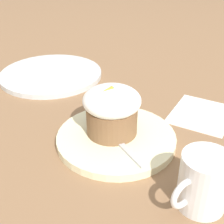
{
  "coord_description": "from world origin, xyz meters",
  "views": [
    {
      "loc": [
        0.28,
        0.37,
        0.34
      ],
      "look_at": [
        -0.0,
        -0.01,
        0.06
      ],
      "focal_mm": 50.0,
      "sensor_mm": 36.0,
      "label": 1
    }
  ],
  "objects": [
    {
      "name": "ground_plane",
      "position": [
        0.0,
        0.0,
        0.0
      ],
      "size": [
        4.0,
        4.0,
        0.0
      ],
      "primitive_type": "plane",
      "color": "#846042"
    },
    {
      "name": "dessert_plate",
      "position": [
        0.0,
        0.0,
        0.01
      ],
      "size": [
        0.22,
        0.22,
        0.01
      ],
      "color": "beige",
      "rests_on": "ground_plane"
    },
    {
      "name": "carrot_cake",
      "position": [
        -0.0,
        -0.01,
        0.06
      ],
      "size": [
        0.1,
        0.1,
        0.09
      ],
      "color": "brown",
      "rests_on": "dessert_plate"
    },
    {
      "name": "spoon",
      "position": [
        0.01,
        0.02,
        0.02
      ],
      "size": [
        0.03,
        0.11,
        0.01
      ],
      "color": "#B7B7BC",
      "rests_on": "dessert_plate"
    },
    {
      "name": "coffee_cup",
      "position": [
        -0.0,
        0.19,
        0.04
      ],
      "size": [
        0.1,
        0.07,
        0.08
      ],
      "color": "white",
      "rests_on": "ground_plane"
    },
    {
      "name": "side_plate",
      "position": [
        -0.04,
        -0.33,
        0.01
      ],
      "size": [
        0.26,
        0.26,
        0.01
      ],
      "color": "silver",
      "rests_on": "ground_plane"
    },
    {
      "name": "paper_napkin",
      "position": [
        -0.2,
        0.03,
        0.0
      ],
      "size": [
        0.17,
        0.16,
        0.0
      ],
      "color": "white",
      "rests_on": "ground_plane"
    }
  ]
}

